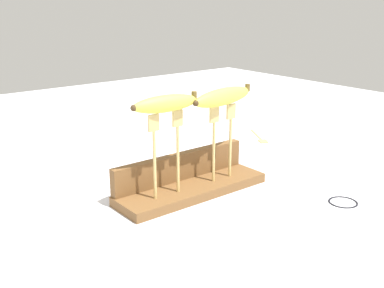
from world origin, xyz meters
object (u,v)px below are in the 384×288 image
at_px(banana_raised_right, 223,97).
at_px(fork_fallen_near, 260,137).
at_px(banana_raised_left, 165,104).
at_px(wire_coil, 343,202).
at_px(fork_stand_left, 166,147).
at_px(fork_stand_right, 222,136).

distance_m(banana_raised_right, fork_fallen_near, 0.50).
relative_size(banana_raised_left, wire_coil, 2.46).
xyz_separation_m(fork_stand_left, banana_raised_left, (-0.00, 0.00, 0.10)).
xyz_separation_m(banana_raised_right, fork_fallen_near, (0.38, 0.23, -0.22)).
distance_m(banana_raised_right, wire_coil, 0.36).
bearing_deg(fork_stand_right, fork_fallen_near, 31.63).
height_order(fork_stand_right, fork_fallen_near, fork_stand_right).
bearing_deg(fork_fallen_near, fork_stand_left, -156.71).
relative_size(fork_stand_left, banana_raised_left, 1.17).
bearing_deg(fork_fallen_near, banana_raised_right, -148.37).
distance_m(fork_stand_right, fork_fallen_near, 0.46).
height_order(fork_stand_left, banana_raised_left, banana_raised_left).
bearing_deg(fork_fallen_near, wire_coil, -115.38).
relative_size(banana_raised_right, wire_coil, 3.05).
bearing_deg(fork_stand_left, fork_stand_right, -0.00).
bearing_deg(fork_stand_right, banana_raised_left, 180.00).
distance_m(fork_fallen_near, wire_coil, 0.52).
bearing_deg(fork_stand_right, wire_coil, -57.53).
bearing_deg(fork_stand_left, banana_raised_left, 175.84).
bearing_deg(wire_coil, banana_raised_right, 122.48).
xyz_separation_m(fork_stand_left, banana_raised_right, (0.16, -0.00, 0.09)).
bearing_deg(wire_coil, fork_fallen_near, 64.62).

